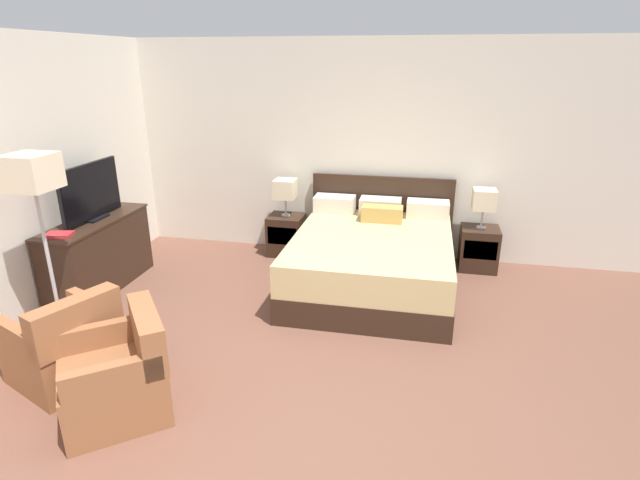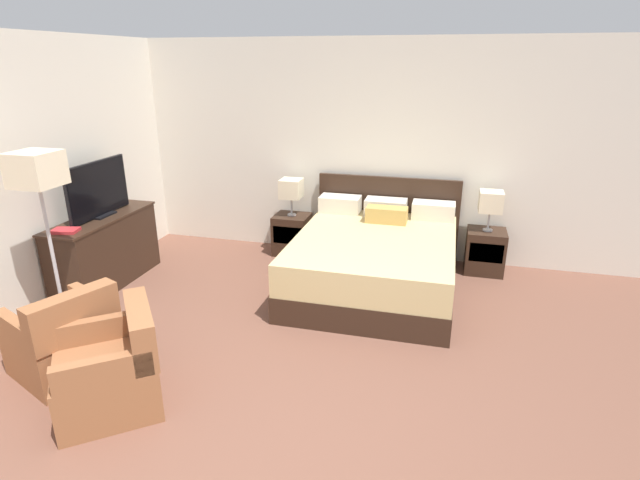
% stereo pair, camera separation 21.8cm
% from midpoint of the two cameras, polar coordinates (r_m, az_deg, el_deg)
% --- Properties ---
extents(ground_plane, '(11.26, 11.26, 0.00)m').
position_cam_midpoint_polar(ground_plane, '(3.51, -7.56, -23.56)').
color(ground_plane, brown).
extents(wall_back, '(6.91, 0.06, 2.67)m').
position_cam_midpoint_polar(wall_back, '(6.32, 3.30, 10.14)').
color(wall_back, silver).
rests_on(wall_back, ground).
extents(wall_left, '(0.06, 5.55, 2.67)m').
position_cam_midpoint_polar(wall_left, '(5.60, -31.61, 5.94)').
color(wall_left, silver).
rests_on(wall_left, ground).
extents(bed, '(1.76, 2.08, 1.05)m').
position_cam_midpoint_polar(bed, '(5.54, 4.88, -2.13)').
color(bed, '#332116').
rests_on(bed, ground).
extents(nightstand_left, '(0.44, 0.40, 0.52)m').
position_cam_midpoint_polar(nightstand_left, '(6.50, -4.84, 0.59)').
color(nightstand_left, '#332116').
rests_on(nightstand_left, ground).
extents(nightstand_right, '(0.44, 0.40, 0.52)m').
position_cam_midpoint_polar(nightstand_right, '(6.28, 16.72, -0.94)').
color(nightstand_right, '#332116').
rests_on(nightstand_right, ground).
extents(table_lamp_left, '(0.26, 0.26, 0.47)m').
position_cam_midpoint_polar(table_lamp_left, '(6.33, -4.99, 5.78)').
color(table_lamp_left, '#B7B7BC').
rests_on(table_lamp_left, nightstand_left).
extents(table_lamp_right, '(0.26, 0.26, 0.47)m').
position_cam_midpoint_polar(table_lamp_right, '(6.10, 17.28, 4.40)').
color(table_lamp_right, '#B7B7BC').
rests_on(table_lamp_right, nightstand_right).
extents(dresser, '(0.47, 1.40, 0.79)m').
position_cam_midpoint_polar(dresser, '(6.02, -24.96, -1.40)').
color(dresser, '#332116').
rests_on(dresser, ground).
extents(tv, '(0.18, 0.94, 0.60)m').
position_cam_midpoint_polar(tv, '(5.85, -25.70, 4.89)').
color(tv, black).
rests_on(tv, dresser).
extents(book_red_cover, '(0.28, 0.22, 0.03)m').
position_cam_midpoint_polar(book_red_cover, '(5.51, -28.68, 0.54)').
color(book_red_cover, '#B7282D').
rests_on(book_red_cover, dresser).
extents(armchair_by_window, '(0.90, 0.89, 0.76)m').
position_cam_midpoint_polar(armchair_by_window, '(4.51, -28.30, -10.74)').
color(armchair_by_window, '#935B38').
rests_on(armchair_by_window, ground).
extents(armchair_companion, '(0.96, 0.96, 0.76)m').
position_cam_midpoint_polar(armchair_companion, '(3.98, -23.50, -14.21)').
color(armchair_companion, '#935B38').
rests_on(armchair_companion, ground).
extents(floor_lamp, '(0.36, 0.36, 1.69)m').
position_cam_midpoint_polar(floor_lamp, '(4.84, -31.08, 5.54)').
color(floor_lamp, '#B7B7BC').
rests_on(floor_lamp, ground).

